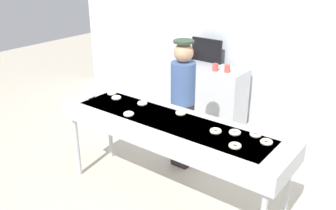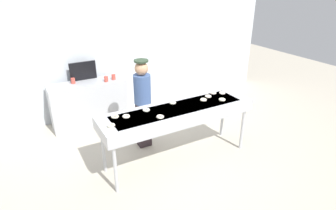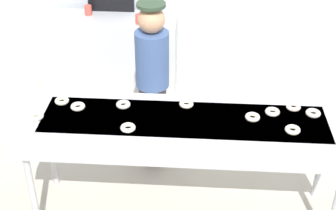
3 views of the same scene
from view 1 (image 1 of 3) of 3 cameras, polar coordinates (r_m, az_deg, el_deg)
ground_plane at (r=4.41m, az=0.20°, el=-14.30°), size 16.00×16.00×0.00m
back_wall at (r=5.87m, az=15.70°, el=11.56°), size 8.00×0.12×3.22m
fryer_conveyor at (r=3.93m, az=0.22°, el=-3.62°), size 2.66×0.73×1.01m
sugar_donut_0 at (r=4.28m, az=-4.00°, el=0.28°), size 0.13×0.13×0.04m
sugar_donut_1 at (r=4.01m, az=-6.11°, el=-1.39°), size 0.14×0.14×0.04m
sugar_donut_2 at (r=4.58m, az=-12.08°, el=1.35°), size 0.13×0.13×0.04m
sugar_donut_3 at (r=3.64m, az=7.40°, el=-4.02°), size 0.13×0.13×0.04m
sugar_donut_4 at (r=3.65m, az=13.44°, el=-4.45°), size 0.13×0.13×0.04m
sugar_donut_5 at (r=4.48m, az=-8.01°, el=1.13°), size 0.16×0.16×0.04m
sugar_donut_6 at (r=3.53m, az=15.01°, el=-5.55°), size 0.15×0.15×0.04m
sugar_donut_7 at (r=4.02m, az=2.00°, el=-1.22°), size 0.16×0.16×0.04m
sugar_donut_8 at (r=4.63m, az=-8.69°, el=1.82°), size 0.13×0.13×0.04m
sugar_donut_9 at (r=3.41m, az=10.35°, el=-6.23°), size 0.15×0.15×0.04m
sugar_donut_10 at (r=3.64m, az=10.33°, el=-4.21°), size 0.15×0.15×0.04m
worker_baker at (r=4.61m, az=2.31°, el=1.00°), size 0.31×0.31×1.69m
prep_counter at (r=6.20m, az=4.73°, el=2.03°), size 1.60×0.53×0.96m
paper_cup_0 at (r=6.23m, az=3.30°, el=7.34°), size 0.09×0.09×0.11m
paper_cup_1 at (r=5.69m, az=9.16°, el=5.60°), size 0.09×0.09×0.11m
paper_cup_2 at (r=5.73m, az=7.33°, el=5.83°), size 0.09×0.09×0.11m
menu_display at (r=6.18m, az=6.01°, el=8.44°), size 0.56×0.04×0.39m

